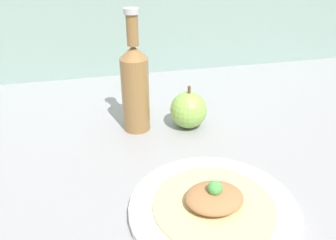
{
  "coord_description": "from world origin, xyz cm",
  "views": [
    {
      "loc": [
        -20.1,
        -54.99,
        39.26
      ],
      "look_at": [
        -7.32,
        -1.37,
        9.83
      ],
      "focal_mm": 35.0,
      "sensor_mm": 36.0,
      "label": 1
    }
  ],
  "objects_px": {
    "cider_bottle": "(135,86)",
    "apple": "(188,110)",
    "plated_food": "(214,200)",
    "plate": "(213,208)"
  },
  "relations": [
    {
      "from": "cider_bottle",
      "to": "apple",
      "type": "bearing_deg",
      "value": -9.13
    },
    {
      "from": "apple",
      "to": "plated_food",
      "type": "bearing_deg",
      "value": -98.4
    },
    {
      "from": "plate",
      "to": "apple",
      "type": "height_order",
      "value": "apple"
    },
    {
      "from": "cider_bottle",
      "to": "apple",
      "type": "xyz_separation_m",
      "value": [
        0.12,
        -0.02,
        -0.07
      ]
    },
    {
      "from": "plate",
      "to": "apple",
      "type": "relative_size",
      "value": 2.65
    },
    {
      "from": "plate",
      "to": "plated_food",
      "type": "height_order",
      "value": "plated_food"
    },
    {
      "from": "plated_food",
      "to": "apple",
      "type": "relative_size",
      "value": 1.91
    },
    {
      "from": "plate",
      "to": "apple",
      "type": "bearing_deg",
      "value": 81.6
    },
    {
      "from": "plate",
      "to": "cider_bottle",
      "type": "height_order",
      "value": "cider_bottle"
    },
    {
      "from": "cider_bottle",
      "to": "plate",
      "type": "bearing_deg",
      "value": -75.67
    }
  ]
}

